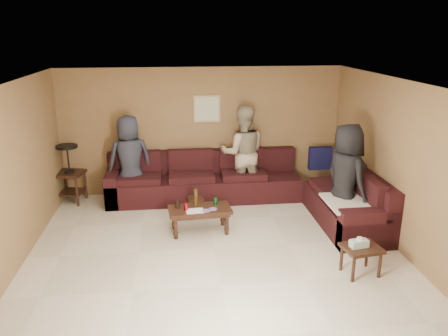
# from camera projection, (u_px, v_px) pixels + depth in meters

# --- Properties ---
(room) EXTENTS (5.60, 5.50, 2.50)m
(room) POSITION_uv_depth(u_px,v_px,m) (213.00, 142.00, 6.15)
(room) COLOR beige
(room) RESTS_ON ground
(sectional_sofa) EXTENTS (4.65, 2.90, 0.97)m
(sectional_sofa) POSITION_uv_depth(u_px,v_px,m) (250.00, 191.00, 8.08)
(sectional_sofa) COLOR black
(sectional_sofa) RESTS_ON ground
(coffee_table) EXTENTS (1.04, 0.58, 0.70)m
(coffee_table) POSITION_uv_depth(u_px,v_px,m) (199.00, 211.00, 7.08)
(coffee_table) COLOR #341B11
(coffee_table) RESTS_ON ground
(end_table_left) EXTENTS (0.59, 0.59, 1.12)m
(end_table_left) POSITION_uv_depth(u_px,v_px,m) (70.00, 173.00, 8.26)
(end_table_left) COLOR #341B11
(end_table_left) RESTS_ON ground
(side_table_right) EXTENTS (0.55, 0.47, 0.55)m
(side_table_right) POSITION_uv_depth(u_px,v_px,m) (361.00, 250.00, 5.84)
(side_table_right) COLOR #341B11
(side_table_right) RESTS_ON ground
(waste_bin) EXTENTS (0.30, 0.30, 0.32)m
(waste_bin) POSITION_uv_depth(u_px,v_px,m) (195.00, 206.00, 7.83)
(waste_bin) COLOR #341B11
(waste_bin) RESTS_ON ground
(wall_art) EXTENTS (0.52, 0.04, 0.52)m
(wall_art) POSITION_uv_depth(u_px,v_px,m) (207.00, 109.00, 8.49)
(wall_art) COLOR tan
(wall_art) RESTS_ON ground
(person_left) EXTENTS (0.94, 0.74, 1.69)m
(person_left) POSITION_uv_depth(u_px,v_px,m) (130.00, 160.00, 8.16)
(person_left) COLOR #272A36
(person_left) RESTS_ON ground
(person_middle) EXTENTS (0.93, 0.74, 1.81)m
(person_middle) POSITION_uv_depth(u_px,v_px,m) (243.00, 153.00, 8.40)
(person_middle) COLOR tan
(person_middle) RESTS_ON ground
(person_right) EXTENTS (0.79, 0.99, 1.78)m
(person_right) POSITION_uv_depth(u_px,v_px,m) (346.00, 178.00, 7.04)
(person_right) COLOR black
(person_right) RESTS_ON ground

